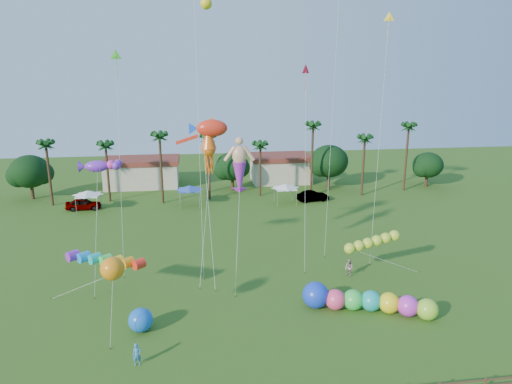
{
  "coord_description": "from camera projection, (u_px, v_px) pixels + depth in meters",
  "views": [
    {
      "loc": [
        -5.3,
        -27.81,
        19.23
      ],
      "look_at": [
        0.0,
        10.0,
        9.0
      ],
      "focal_mm": 32.0,
      "sensor_mm": 36.0,
      "label": 1
    }
  ],
  "objects": [
    {
      "name": "spectator_a",
      "position": [
        137.0,
        355.0,
        30.52
      ],
      "size": [
        0.59,
        0.4,
        1.6
      ],
      "primitive_type": "imported",
      "rotation": [
        0.0,
        0.0,
        0.02
      ],
      "color": "teal",
      "rests_on": "ground"
    },
    {
      "name": "fish_kite",
      "position": [
        212.0,
        128.0,
        42.6
      ],
      "size": [
        4.49,
        6.5,
        14.89
      ],
      "color": "red",
      "rests_on": "ground"
    },
    {
      "name": "delta_kite_yellow",
      "position": [
        388.0,
        25.0,
        43.5
      ],
      "size": [
        2.09,
        3.42,
        24.61
      ],
      "color": "yellow",
      "rests_on": "ground"
    },
    {
      "name": "lobster_kite",
      "position": [
        97.0,
        166.0,
        40.09
      ],
      "size": [
        4.0,
        4.81,
        11.76
      ],
      "color": "purple",
      "rests_on": "ground"
    },
    {
      "name": "ground",
      "position": [
        276.0,
        351.0,
        32.29
      ],
      "size": [
        160.0,
        160.0,
        0.0
      ],
      "primitive_type": "plane",
      "color": "#285116",
      "rests_on": "ground"
    },
    {
      "name": "caterpillar_inflatable",
      "position": [
        363.0,
        301.0,
        37.35
      ],
      "size": [
        10.57,
        5.4,
        2.21
      ],
      "rotation": [
        0.0,
        0.0,
        -0.34
      ],
      "color": "#F84177",
      "rests_on": "ground"
    },
    {
      "name": "spectator_b",
      "position": [
        349.0,
        268.0,
        43.69
      ],
      "size": [
        0.99,
        1.06,
        1.75
      ],
      "primitive_type": "imported",
      "rotation": [
        0.0,
        0.0,
        -1.07
      ],
      "color": "#A88E8C",
      "rests_on": "ground"
    },
    {
      "name": "merman_kite",
      "position": [
        240.0,
        169.0,
        41.89
      ],
      "size": [
        2.2,
        5.55,
        12.94
      ],
      "color": "#DDA27E",
      "rests_on": "ground"
    },
    {
      "name": "buildings_row",
      "position": [
        206.0,
        173.0,
        79.18
      ],
      "size": [
        35.0,
        7.0,
        4.0
      ],
      "color": "beige",
      "rests_on": "ground"
    },
    {
      "name": "delta_kite_red",
      "position": [
        306.0,
        74.0,
        43.77
      ],
      "size": [
        1.22,
        4.72,
        19.81
      ],
      "color": "red",
      "rests_on": "ground"
    },
    {
      "name": "blue_ball",
      "position": [
        141.0,
        320.0,
        34.51
      ],
      "size": [
        1.85,
        1.85,
        1.85
      ],
      "primitive_type": "sphere",
      "color": "blue",
      "rests_on": "ground"
    },
    {
      "name": "delta_kite_green",
      "position": [
        116.0,
        60.0,
        41.45
      ],
      "size": [
        1.19,
        3.42,
        21.08
      ],
      "color": "#4BDA33",
      "rests_on": "ground"
    },
    {
      "name": "car_b",
      "position": [
        313.0,
        196.0,
        68.96
      ],
      "size": [
        4.98,
        2.4,
        1.57
      ],
      "primitive_type": "imported",
      "rotation": [
        0.0,
        0.0,
        1.73
      ],
      "color": "#4C4C54",
      "rests_on": "ground"
    },
    {
      "name": "car_a",
      "position": [
        83.0,
        204.0,
        64.8
      ],
      "size": [
        4.87,
        2.17,
        1.63
      ],
      "primitive_type": "imported",
      "rotation": [
        0.0,
        0.0,
        1.62
      ],
      "color": "#4C4C54",
      "rests_on": "ground"
    },
    {
      "name": "tent_row",
      "position": [
        189.0,
        189.0,
        65.53
      ],
      "size": [
        31.0,
        4.0,
        0.6
      ],
      "color": "white",
      "rests_on": "ground"
    },
    {
      "name": "orange_ball_kite",
      "position": [
        112.0,
        269.0,
        31.31
      ],
      "size": [
        1.85,
        1.85,
        6.86
      ],
      "color": "orange",
      "rests_on": "ground"
    },
    {
      "name": "squid_kite",
      "position": [
        209.0,
        149.0,
        43.12
      ],
      "size": [
        2.15,
        5.73,
        14.07
      ],
      "color": "orange",
      "rests_on": "ground"
    },
    {
      "name": "green_worm",
      "position": [
        350.0,
        248.0,
        43.17
      ],
      "size": [
        10.14,
        1.33,
        3.52
      ],
      "color": "#B5D830",
      "rests_on": "ground"
    },
    {
      "name": "rainbow_tube",
      "position": [
        119.0,
        265.0,
        37.77
      ],
      "size": [
        9.28,
        4.03,
        4.04
      ],
      "color": "red",
      "rests_on": "ground"
    },
    {
      "name": "tree_line",
      "position": [
        249.0,
        166.0,
        73.74
      ],
      "size": [
        69.46,
        8.91,
        11.0
      ],
      "color": "#3A2819",
      "rests_on": "ground"
    }
  ]
}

